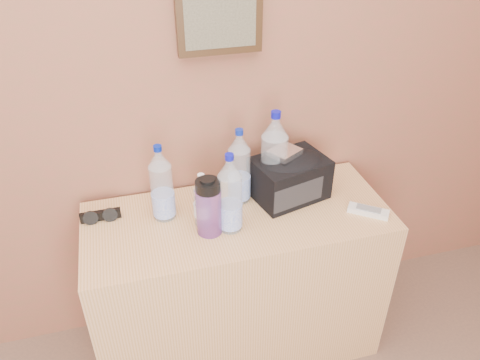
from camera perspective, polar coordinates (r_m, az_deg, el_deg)
name	(u,v)px	position (r m, az deg, el deg)	size (l,w,h in m)	color
picture_frame	(220,18)	(1.68, -2.51, 19.16)	(0.30, 0.03, 0.25)	#382311
dresser	(238,283)	(2.02, -0.21, -12.49)	(1.16, 0.48, 0.73)	#AB8255
pet_large_a	(162,187)	(1.72, -9.51, -0.79)	(0.08, 0.08, 0.30)	silver
pet_large_b	(239,170)	(1.79, -0.09, 1.27)	(0.08, 0.08, 0.31)	silver
pet_large_c	(274,161)	(1.79, 4.14, 2.31)	(0.10, 0.10, 0.37)	#CEEFFE
pet_large_d	(230,197)	(1.64, -1.23, -2.08)	(0.08, 0.08, 0.31)	white
pet_small	(202,203)	(1.69, -4.60, -2.76)	(0.06, 0.06, 0.22)	silver
nalgene_bottle	(209,206)	(1.64, -3.83, -3.22)	(0.09, 0.09, 0.23)	purple
sunglasses	(101,215)	(1.82, -16.64, -4.16)	(0.15, 0.06, 0.04)	black
ac_remote	(368,211)	(1.85, 15.37, -3.68)	(0.15, 0.05, 0.02)	silver
toiletry_bag	(290,176)	(1.84, 6.07, 0.53)	(0.28, 0.20, 0.19)	black
foil_packet	(285,152)	(1.78, 5.48, 3.37)	(0.11, 0.09, 0.02)	white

